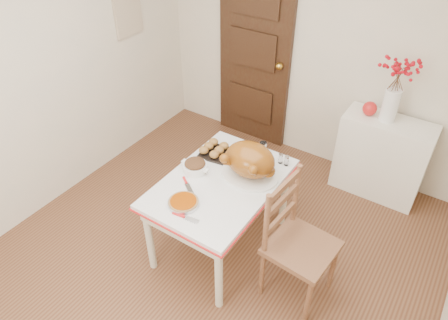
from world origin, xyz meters
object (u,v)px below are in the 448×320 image
Objects in this scene: chair_oak at (302,245)px; turkey_platter at (250,161)px; kitchen_table at (221,214)px; pumpkin_pie at (183,202)px; sideboard at (381,157)px.

chair_oak reaches higher than turkey_platter.
kitchen_table is 0.54m from pumpkin_pie.
chair_oak is 4.49× the size of pumpkin_pie.
sideboard is 1.54m from chair_oak.
turkey_platter is at bearing 66.57° from pumpkin_pie.
pumpkin_pie reaches higher than kitchen_table.
kitchen_table is 0.78m from chair_oak.
sideboard reaches higher than pumpkin_pie.
sideboard is at bearing 69.06° from turkey_platter.
sideboard is 1.73× the size of turkey_platter.
kitchen_table is 1.16× the size of chair_oak.
chair_oak is at bearing 19.23° from pumpkin_pie.
chair_oak is at bearing -5.51° from kitchen_table.
kitchen_table is 5.19× the size of pumpkin_pie.
sideboard is 0.68× the size of kitchen_table.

